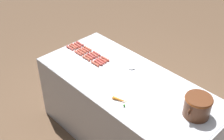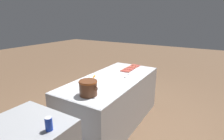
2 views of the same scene
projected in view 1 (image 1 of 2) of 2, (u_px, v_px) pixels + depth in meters
The scene contains 25 objects.
ground_plane at pixel (126, 137), 3.63m from camera, with size 20.00×20.00×0.00m, color brown.
griddle_counter at pixel (127, 111), 3.38m from camera, with size 0.95×2.09×0.88m.
hot_dog_0 at pixel (80, 44), 3.73m from camera, with size 0.03×0.14×0.03m.
hot_dog_1 at pixel (88, 49), 3.63m from camera, with size 0.03×0.14×0.03m.
hot_dog_2 at pixel (97, 54), 3.54m from camera, with size 0.03×0.14×0.03m.
hot_dog_3 at pixel (105, 59), 3.45m from camera, with size 0.03×0.14×0.03m.
hot_dog_4 at pixel (78, 45), 3.70m from camera, with size 0.03×0.14×0.03m.
hot_dog_5 at pixel (86, 50), 3.61m from camera, with size 0.03×0.14×0.03m.
hot_dog_6 at pixel (94, 55), 3.52m from camera, with size 0.03×0.14×0.03m.
hot_dog_7 at pixel (103, 60), 3.42m from camera, with size 0.04×0.14×0.03m.
hot_dog_8 at pixel (75, 46), 3.68m from camera, with size 0.03×0.14×0.03m.
hot_dog_9 at pixel (83, 51), 3.59m from camera, with size 0.04×0.14×0.03m.
hot_dog_10 at pixel (91, 56), 3.50m from camera, with size 0.04×0.14×0.03m.
hot_dog_11 at pixel (100, 61), 3.40m from camera, with size 0.03×0.14×0.03m.
hot_dog_12 at pixel (73, 47), 3.66m from camera, with size 0.03×0.14×0.03m.
hot_dog_13 at pixel (81, 52), 3.56m from camera, with size 0.03×0.14×0.03m.
hot_dog_14 at pixel (89, 57), 3.47m from camera, with size 0.03×0.14×0.03m.
hot_dog_15 at pixel (98, 63), 3.38m from camera, with size 0.03×0.14×0.03m.
hot_dog_16 at pixel (70, 48), 3.64m from camera, with size 0.03×0.14×0.03m.
hot_dog_17 at pixel (78, 53), 3.55m from camera, with size 0.03×0.14×0.03m.
hot_dog_18 at pixel (86, 58), 3.45m from camera, with size 0.04×0.14×0.03m.
hot_dog_19 at pixel (95, 64), 3.36m from camera, with size 0.03×0.14×0.03m.
bean_pot at pixel (198, 105), 2.64m from camera, with size 0.31×0.25×0.21m.
serving_spoon at pixel (128, 68), 3.30m from camera, with size 0.19×0.24×0.02m.
carrot at pixel (121, 100), 2.85m from camera, with size 0.09×0.18×0.03m.
Camera 1 is at (1.82, 1.67, 2.79)m, focal length 47.18 mm.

